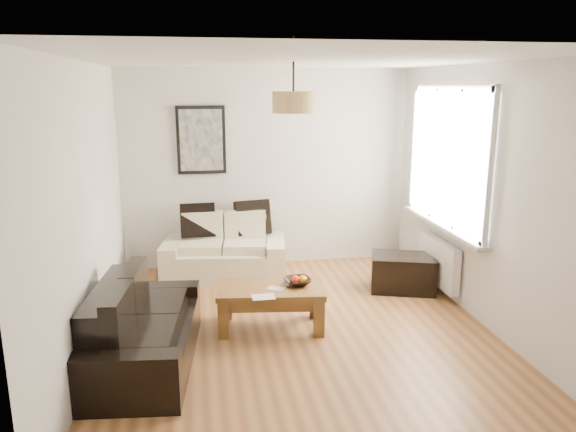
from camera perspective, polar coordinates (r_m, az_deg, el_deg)
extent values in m
plane|color=brown|center=(5.52, 1.08, -12.12)|extent=(4.50, 4.50, 0.00)
cube|color=white|center=(6.64, 15.43, -4.61)|extent=(0.10, 0.90, 0.52)
cylinder|color=tan|center=(5.28, 0.56, 11.79)|extent=(0.40, 0.40, 0.20)
cube|color=black|center=(6.67, 11.91, -5.82)|extent=(0.85, 0.68, 0.42)
cube|color=black|center=(7.06, -9.40, -0.45)|extent=(0.44, 0.15, 0.44)
cube|color=black|center=(7.09, -3.71, -0.17)|extent=(0.47, 0.22, 0.45)
imported|color=black|center=(5.53, 1.01, -6.84)|extent=(0.29, 0.29, 0.07)
sphere|color=orange|center=(5.57, 1.54, -6.61)|extent=(0.09, 0.09, 0.09)
sphere|color=orange|center=(5.57, 1.71, -6.60)|extent=(0.08, 0.08, 0.06)
sphere|color=#E54713|center=(5.56, 0.76, -6.64)|extent=(0.10, 0.10, 0.08)
cube|color=silver|center=(5.23, -2.59, -8.43)|extent=(0.22, 0.15, 0.01)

